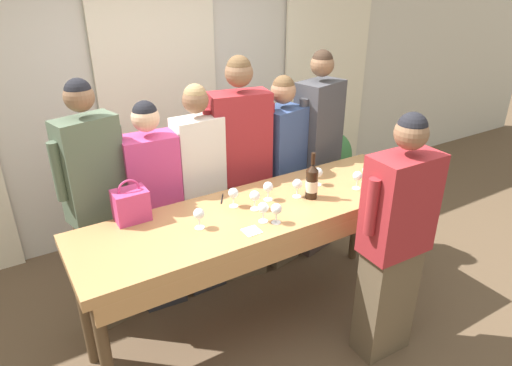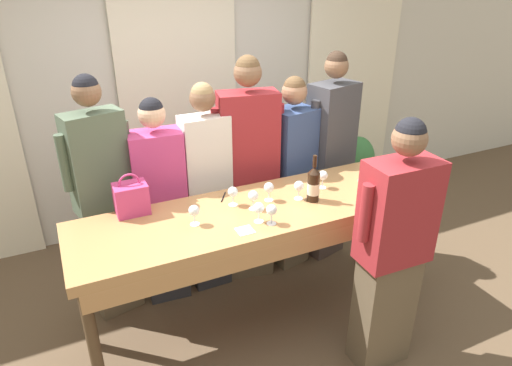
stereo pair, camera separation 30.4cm
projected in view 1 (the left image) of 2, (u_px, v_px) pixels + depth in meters
The scene contains 28 objects.
ground_plane at pixel (261, 321), 3.48m from camera, with size 18.00×18.00×0.00m, color brown.
wall_back at pixel (158, 89), 4.30m from camera, with size 12.00×0.06×2.80m.
curtain_panel_center at pixel (161, 97), 4.27m from camera, with size 1.15×0.03×2.69m.
curtain_panel_right at pixel (327, 73), 5.22m from camera, with size 1.15×0.03×2.69m.
tasting_bar at pixel (263, 221), 3.08m from camera, with size 2.50×0.71×0.99m.
wine_bottle at pixel (312, 182), 3.12m from camera, with size 0.09×0.09×0.33m.
handbag at pixel (131, 205), 2.86m from camera, with size 0.21×0.16×0.28m.
wine_glass_front_left at pixel (254, 196), 2.99m from camera, with size 0.07×0.07×0.13m.
wine_glass_front_mid at pixel (199, 214), 2.77m from camera, with size 0.07×0.07×0.13m.
wine_glass_front_right at pixel (233, 194), 3.02m from camera, with size 0.07×0.07×0.13m.
wine_glass_center_left at pixel (268, 187), 3.11m from camera, with size 0.07×0.07×0.13m.
wine_glass_center_mid at pixel (276, 209), 2.82m from camera, with size 0.07×0.07×0.13m.
wine_glass_center_right at pixel (367, 171), 3.36m from camera, with size 0.07×0.07×0.13m.
wine_glass_back_left at pixel (297, 184), 3.15m from camera, with size 0.07×0.07×0.13m.
wine_glass_back_mid at pixel (387, 165), 3.46m from camera, with size 0.07×0.07×0.13m.
wine_glass_back_right at pixel (263, 208), 2.84m from camera, with size 0.07×0.07×0.13m.
wine_glass_near_host at pixel (318, 173), 3.32m from camera, with size 0.07×0.07×0.13m.
wine_glass_by_bottle at pixel (357, 177), 3.27m from camera, with size 0.07×0.07×0.13m.
napkin at pixel (252, 231), 2.77m from camera, with size 0.10×0.10×0.00m.
pen at pixel (222, 199), 3.15m from camera, with size 0.08×0.12×0.01m.
guest_olive_jacket at pixel (98, 208), 3.11m from camera, with size 0.50×0.29×1.85m.
guest_pink_top at pixel (155, 208), 3.34m from camera, with size 0.49×0.27×1.65m.
guest_cream_sweater at pixel (201, 190), 3.50m from camera, with size 0.47×0.21×1.72m.
guest_striped_shirt at pixel (240, 172), 3.64m from camera, with size 0.57×0.31×1.88m.
guest_navy_coat at pixel (281, 172), 3.86m from camera, with size 0.46×0.33×1.69m.
guest_beige_cap at pixel (317, 155), 4.01m from camera, with size 0.50×0.34×1.85m.
host_pouring at pixel (394, 242), 2.88m from camera, with size 0.55×0.26×1.72m.
potted_plant at pixel (335, 160), 5.33m from camera, with size 0.38×0.38×0.72m.
Camera 1 is at (-1.43, -2.27, 2.45)m, focal length 32.00 mm.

